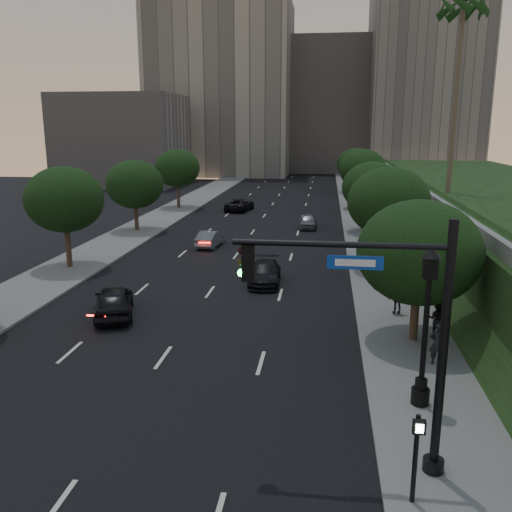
# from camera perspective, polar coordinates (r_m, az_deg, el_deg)

# --- Properties ---
(ground) EXTENTS (160.00, 160.00, 0.00)m
(ground) POSITION_cam_1_polar(r_m,az_deg,el_deg) (18.49, -14.43, -16.67)
(ground) COLOR black
(ground) RESTS_ON ground
(road_surface) EXTENTS (16.00, 140.00, 0.02)m
(road_surface) POSITION_cam_1_polar(r_m,az_deg,el_deg) (46.11, -0.68, 2.06)
(road_surface) COLOR black
(road_surface) RESTS_ON ground
(sidewalk_right) EXTENTS (4.50, 140.00, 0.15)m
(sidewalk_right) POSITION_cam_1_polar(r_m,az_deg,el_deg) (45.82, 12.12, 1.76)
(sidewalk_right) COLOR slate
(sidewalk_right) RESTS_ON ground
(sidewalk_left) EXTENTS (4.50, 140.00, 0.15)m
(sidewalk_left) POSITION_cam_1_polar(r_m,az_deg,el_deg) (48.59, -12.75, 2.39)
(sidewalk_left) COLOR slate
(sidewalk_left) RESTS_ON ground
(parapet_wall) EXTENTS (0.35, 90.00, 0.70)m
(parapet_wall) POSITION_cam_1_polar(r_m,az_deg,el_deg) (43.60, 16.88, 6.59)
(parapet_wall) COLOR slate
(parapet_wall) RESTS_ON embankment
(office_block_left) EXTENTS (26.00, 20.00, 32.00)m
(office_block_left) POSITION_cam_1_polar(r_m,az_deg,el_deg) (108.89, -3.55, 17.09)
(office_block_left) COLOR gray
(office_block_left) RESTS_ON ground
(office_block_mid) EXTENTS (22.00, 18.00, 26.00)m
(office_block_mid) POSITION_cam_1_polar(r_m,az_deg,el_deg) (116.81, 7.48, 15.28)
(office_block_mid) COLOR gray
(office_block_mid) RESTS_ON ground
(office_block_right) EXTENTS (20.00, 22.00, 36.00)m
(office_block_right) POSITION_cam_1_polar(r_m,az_deg,el_deg) (112.49, 17.21, 17.44)
(office_block_right) COLOR gray
(office_block_right) RESTS_ON ground
(office_block_filler) EXTENTS (18.00, 16.00, 14.00)m
(office_block_filler) POSITION_cam_1_polar(r_m,az_deg,el_deg) (90.74, -13.79, 11.77)
(office_block_filler) COLOR gray
(office_block_filler) RESTS_ON ground
(tree_right_a) EXTENTS (5.20, 5.20, 6.24)m
(tree_right_a) POSITION_cam_1_polar(r_m,az_deg,el_deg) (23.65, 16.78, 0.36)
(tree_right_a) COLOR #38281C
(tree_right_a) RESTS_ON ground
(tree_right_b) EXTENTS (5.20, 5.20, 6.74)m
(tree_right_b) POSITION_cam_1_polar(r_m,az_deg,el_deg) (35.28, 13.80, 5.55)
(tree_right_b) COLOR #38281C
(tree_right_b) RESTS_ON ground
(tree_right_c) EXTENTS (5.20, 5.20, 6.24)m
(tree_right_c) POSITION_cam_1_polar(r_m,az_deg,el_deg) (48.18, 12.13, 7.08)
(tree_right_c) COLOR #38281C
(tree_right_c) RESTS_ON ground
(tree_right_d) EXTENTS (5.20, 5.20, 6.74)m
(tree_right_d) POSITION_cam_1_polar(r_m,az_deg,el_deg) (62.05, 11.15, 8.96)
(tree_right_d) COLOR #38281C
(tree_right_d) RESTS_ON ground
(tree_right_e) EXTENTS (5.20, 5.20, 6.24)m
(tree_right_e) POSITION_cam_1_polar(r_m,az_deg,el_deg) (77.02, 10.46, 9.46)
(tree_right_e) COLOR #38281C
(tree_right_e) RESTS_ON ground
(tree_left_b) EXTENTS (5.00, 5.00, 6.71)m
(tree_left_b) POSITION_cam_1_polar(r_m,az_deg,el_deg) (37.03, -19.52, 5.62)
(tree_left_b) COLOR #38281C
(tree_left_b) RESTS_ON ground
(tree_left_c) EXTENTS (5.00, 5.00, 6.34)m
(tree_left_c) POSITION_cam_1_polar(r_m,az_deg,el_deg) (48.94, -12.66, 7.37)
(tree_left_c) COLOR #38281C
(tree_left_c) RESTS_ON ground
(tree_left_d) EXTENTS (5.00, 5.00, 6.71)m
(tree_left_d) POSITION_cam_1_polar(r_m,az_deg,el_deg) (62.20, -8.27, 9.14)
(tree_left_d) COLOR #38281C
(tree_left_d) RESTS_ON ground
(palm_far) EXTENTS (3.20, 3.20, 15.50)m
(palm_far) POSITION_cam_1_polar(r_m,az_deg,el_deg) (46.55, 20.97, 23.18)
(palm_far) COLOR #4C4233
(palm_far) RESTS_ON embankment
(traffic_signal_mast) EXTENTS (5.68, 0.56, 7.00)m
(traffic_signal_mast) POSITION_cam_1_polar(r_m,az_deg,el_deg) (14.53, 14.84, -9.18)
(traffic_signal_mast) COLOR black
(traffic_signal_mast) RESTS_ON ground
(street_lamp) EXTENTS (0.64, 0.64, 5.62)m
(street_lamp) POSITION_cam_1_polar(r_m,az_deg,el_deg) (18.49, 17.37, -7.82)
(street_lamp) COLOR black
(street_lamp) RESTS_ON ground
(pedestrian_signal) EXTENTS (0.30, 0.33, 2.50)m
(pedestrian_signal) POSITION_cam_1_polar(r_m,az_deg,el_deg) (14.33, 16.51, -19.13)
(pedestrian_signal) COLOR black
(pedestrian_signal) RESTS_ON ground
(sedan_near_left) EXTENTS (3.19, 4.85, 1.54)m
(sedan_near_left) POSITION_cam_1_polar(r_m,az_deg,el_deg) (27.70, -14.75, -4.60)
(sedan_near_left) COLOR black
(sedan_near_left) RESTS_ON ground
(sedan_mid_left) EXTENTS (1.70, 4.01, 1.29)m
(sedan_mid_left) POSITION_cam_1_polar(r_m,az_deg,el_deg) (42.35, -4.82, 1.86)
(sedan_mid_left) COLOR slate
(sedan_mid_left) RESTS_ON ground
(sedan_far_left) EXTENTS (3.02, 5.23, 1.37)m
(sedan_far_left) POSITION_cam_1_polar(r_m,az_deg,el_deg) (60.31, -1.73, 5.42)
(sedan_far_left) COLOR black
(sedan_far_left) RESTS_ON ground
(sedan_near_right) EXTENTS (2.02, 4.53, 1.29)m
(sedan_near_right) POSITION_cam_1_polar(r_m,az_deg,el_deg) (32.28, 0.93, -1.80)
(sedan_near_right) COLOR black
(sedan_near_right) RESTS_ON ground
(sedan_far_right) EXTENTS (1.58, 3.90, 1.33)m
(sedan_far_right) POSITION_cam_1_polar(r_m,az_deg,el_deg) (50.17, 5.51, 3.69)
(sedan_far_right) COLOR slate
(sedan_far_right) RESTS_ON ground
(pedestrian_a) EXTENTS (0.65, 0.45, 1.70)m
(pedestrian_a) POSITION_cam_1_polar(r_m,az_deg,el_deg) (22.27, 18.57, -8.74)
(pedestrian_a) COLOR black
(pedestrian_a) RESTS_ON sidewalk_right
(pedestrian_b) EXTENTS (0.92, 0.82, 1.57)m
(pedestrian_b) POSITION_cam_1_polar(r_m,az_deg,el_deg) (25.19, 18.50, -6.30)
(pedestrian_b) COLOR black
(pedestrian_b) RESTS_ON sidewalk_right
(pedestrian_c) EXTENTS (1.01, 0.59, 1.62)m
(pedestrian_c) POSITION_cam_1_polar(r_m,az_deg,el_deg) (27.48, 14.71, -4.33)
(pedestrian_c) COLOR black
(pedestrian_c) RESTS_ON sidewalk_right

